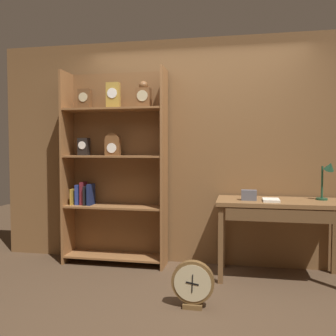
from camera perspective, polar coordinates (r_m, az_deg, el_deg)
name	(u,v)px	position (r m, az deg, el deg)	size (l,w,h in m)	color
ground_plane	(176,311)	(3.22, 1.31, -21.47)	(10.00, 10.00, 0.00)	#4C3826
back_wood_panel	(196,152)	(4.26, 4.36, 2.52)	(4.80, 0.05, 2.60)	brown
bookshelf	(114,165)	(4.29, -8.46, 0.42)	(1.19, 0.34, 2.23)	brown
workbench	(280,210)	(3.91, 17.13, -6.33)	(1.28, 0.62, 0.81)	brown
desk_lamp	(327,175)	(4.03, 23.58, -1.08)	(0.18, 0.18, 0.41)	#1E472D
toolbox_small	(249,195)	(3.82, 12.51, -4.15)	(0.15, 0.09, 0.10)	#595960
open_repair_manual	(271,200)	(3.80, 15.77, -4.84)	(0.16, 0.22, 0.03)	silver
round_clock_large	(193,284)	(3.21, 3.90, -17.58)	(0.36, 0.11, 0.40)	brown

